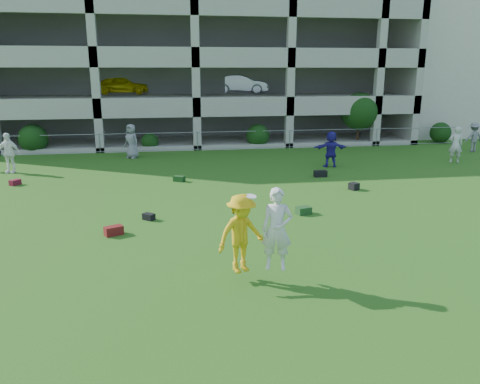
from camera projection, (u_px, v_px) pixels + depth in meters
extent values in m
plane|color=#235114|center=(249.00, 277.00, 11.55)|extent=(100.00, 100.00, 0.00)
cube|color=beige|center=(455.00, 69.00, 40.47)|extent=(16.00, 14.00, 10.00)
imported|color=white|center=(8.00, 153.00, 23.03)|extent=(1.24, 0.68, 1.99)
imported|color=gray|center=(131.00, 141.00, 26.94)|extent=(1.14, 1.10, 1.96)
imported|color=#2B2092|center=(331.00, 149.00, 24.48)|extent=(1.78, 0.66, 1.88)
imported|color=silver|center=(456.00, 145.00, 25.62)|extent=(0.84, 0.68, 1.99)
imported|color=slate|center=(474.00, 137.00, 29.08)|extent=(1.23, 0.78, 1.81)
cube|color=#560E13|center=(114.00, 231.00, 14.50)|extent=(0.63, 0.51, 0.28)
cube|color=black|center=(149.00, 217.00, 15.97)|extent=(0.47, 0.45, 0.22)
cube|color=#143719|center=(303.00, 210.00, 16.61)|extent=(0.57, 0.47, 0.26)
cube|color=black|center=(354.00, 186.00, 19.96)|extent=(0.46, 0.46, 0.30)
cube|color=black|center=(320.00, 174.00, 22.37)|extent=(0.60, 0.31, 0.30)
cube|color=#5B0F21|center=(15.00, 182.00, 20.78)|extent=(0.49, 0.53, 0.24)
cube|color=#153714|center=(179.00, 179.00, 21.46)|extent=(0.58, 0.51, 0.25)
imported|color=gold|center=(241.00, 234.00, 11.07)|extent=(1.42, 1.13, 1.92)
imported|color=silver|center=(277.00, 229.00, 10.91)|extent=(0.82, 0.64, 1.98)
cylinder|color=white|center=(251.00, 196.00, 10.85)|extent=(0.27, 0.27, 0.09)
cube|color=#9E998C|center=(186.00, 58.00, 41.33)|extent=(30.00, 0.50, 12.00)
cube|color=#9E998C|center=(376.00, 56.00, 37.08)|extent=(0.50, 14.00, 12.00)
cube|color=#9E998C|center=(192.00, 134.00, 36.37)|extent=(30.00, 14.00, 0.30)
cube|color=#9E998C|center=(191.00, 94.00, 35.60)|extent=(30.00, 14.00, 0.30)
cube|color=#9E998C|center=(190.00, 53.00, 34.84)|extent=(30.00, 14.00, 0.30)
cube|color=#9E998C|center=(188.00, 11.00, 34.08)|extent=(30.00, 14.00, 0.30)
cube|color=#9E998C|center=(197.00, 110.00, 29.21)|extent=(30.00, 0.30, 0.90)
cube|color=#9E998C|center=(195.00, 60.00, 28.45)|extent=(30.00, 0.30, 0.90)
cube|color=#9E998C|center=(194.00, 7.00, 27.69)|extent=(30.00, 0.30, 0.90)
cube|color=#9E998C|center=(93.00, 52.00, 27.54)|extent=(0.50, 0.50, 12.00)
cube|color=#9E998C|center=(195.00, 52.00, 28.43)|extent=(0.50, 0.50, 12.00)
cube|color=#9E998C|center=(291.00, 53.00, 29.32)|extent=(0.50, 0.50, 12.00)
cube|color=#9E998C|center=(381.00, 53.00, 30.22)|extent=(0.50, 0.50, 12.00)
cube|color=#605E59|center=(188.00, 56.00, 36.79)|extent=(29.00, 9.00, 11.60)
imported|color=yellow|center=(121.00, 85.00, 32.75)|extent=(3.92, 1.67, 1.32)
imported|color=#B1B4B8|center=(241.00, 84.00, 34.02)|extent=(4.17, 2.00, 1.32)
cylinder|color=gray|center=(100.00, 143.00, 28.67)|extent=(0.06, 0.06, 1.20)
cylinder|color=gray|center=(198.00, 141.00, 29.56)|extent=(0.06, 0.06, 1.20)
cylinder|color=gray|center=(290.00, 139.00, 30.45)|extent=(0.06, 0.06, 1.20)
cylinder|color=gray|center=(376.00, 137.00, 31.35)|extent=(0.06, 0.06, 1.20)
cylinder|color=gray|center=(458.00, 135.00, 32.24)|extent=(0.06, 0.06, 1.20)
cylinder|color=gray|center=(197.00, 132.00, 29.42)|extent=(36.00, 0.04, 0.04)
cylinder|color=gray|center=(198.00, 149.00, 29.69)|extent=(36.00, 0.04, 0.04)
sphere|color=#163D11|center=(33.00, 139.00, 28.57)|extent=(1.76, 1.76, 1.76)
sphere|color=#163D11|center=(150.00, 141.00, 29.70)|extent=(1.10, 1.10, 1.10)
sphere|color=#163D11|center=(258.00, 136.00, 30.69)|extent=(1.54, 1.54, 1.54)
cylinder|color=#382314|center=(358.00, 130.00, 31.87)|extent=(0.16, 0.16, 1.96)
sphere|color=#163D11|center=(359.00, 111.00, 31.55)|extent=(2.52, 2.52, 2.52)
sphere|color=#163D11|center=(440.00, 133.00, 32.64)|extent=(1.43, 1.43, 1.43)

